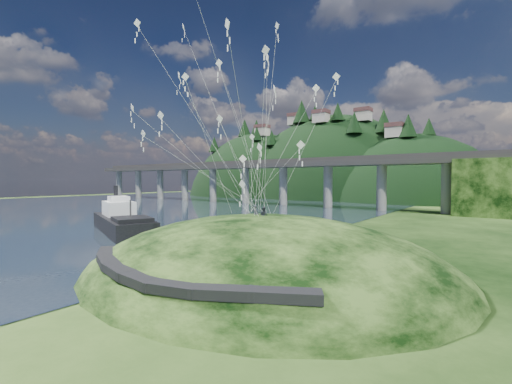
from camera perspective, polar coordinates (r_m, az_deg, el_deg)
The scene contains 10 objects.
ground at distance 36.43m, azimuth -10.92°, elevation -11.22°, with size 320.00×320.00×0.00m, color black.
water at distance 112.27m, azimuth -24.83°, elevation -2.35°, with size 240.00×240.00×0.00m, color #2A3A4D.
grass_hill at distance 33.20m, azimuth 1.54°, elevation -15.19°, with size 36.00×32.00×13.00m.
footpath at distance 24.29m, azimuth -15.98°, elevation -12.99°, with size 22.29×5.84×0.83m.
bridge at distance 107.79m, azimuth 7.10°, elevation 2.81°, with size 160.00×11.00×15.00m.
far_ridge at distance 162.74m, azimuth 10.75°, elevation -3.49°, with size 153.00×70.00×94.50m.
work_barge at distance 58.42m, azimuth -21.43°, elevation -4.46°, with size 21.60×12.95×7.33m.
wooden_dock at distance 46.67m, azimuth -9.85°, elevation -7.70°, with size 14.33×2.49×1.02m.
kite_flyers at distance 32.77m, azimuth 0.68°, elevation -2.33°, with size 2.24×1.26×1.87m.
kite_swarm at distance 33.74m, azimuth -4.00°, elevation 16.74°, with size 16.78×16.89×20.60m.
Camera 1 is at (26.04, -24.07, 8.38)m, focal length 24.00 mm.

